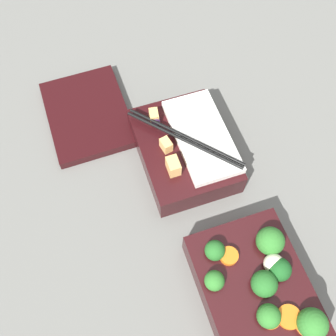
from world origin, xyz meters
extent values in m
plane|color=slate|center=(0.00, 0.00, 0.00)|extent=(3.00, 3.00, 0.00)
cube|color=black|center=(-0.12, 0.01, 0.02)|extent=(0.19, 0.14, 0.05)
sphere|color=#19511E|center=(-0.11, -0.03, 0.06)|extent=(0.03, 0.03, 0.03)
sphere|color=#236023|center=(-0.12, 0.00, 0.06)|extent=(0.04, 0.04, 0.04)
sphere|color=#2D7028|center=(-0.10, 0.06, 0.06)|extent=(0.03, 0.03, 0.03)
sphere|color=#2D7028|center=(-0.07, -0.03, 0.06)|extent=(0.04, 0.04, 0.04)
sphere|color=#2D7028|center=(-0.16, 0.01, 0.06)|extent=(0.03, 0.03, 0.03)
sphere|color=#2D7028|center=(-0.19, -0.04, 0.06)|extent=(0.04, 0.04, 0.04)
sphere|color=#236023|center=(-0.06, 0.04, 0.06)|extent=(0.03, 0.03, 0.03)
cylinder|color=orange|center=(-0.16, 0.01, 0.05)|extent=(0.03, 0.03, 0.01)
cylinder|color=orange|center=(-0.17, -0.01, 0.05)|extent=(0.04, 0.04, 0.01)
cylinder|color=orange|center=(-0.07, 0.03, 0.05)|extent=(0.03, 0.03, 0.01)
cylinder|color=orange|center=(-0.19, -0.03, 0.05)|extent=(0.04, 0.04, 0.01)
sphere|color=beige|center=(-0.10, -0.02, 0.06)|extent=(0.03, 0.03, 0.03)
cube|color=black|center=(0.12, 0.02, 0.02)|extent=(0.19, 0.14, 0.05)
cube|color=white|center=(0.12, -0.01, 0.05)|extent=(0.16, 0.08, 0.01)
cube|color=#EAB266|center=(0.08, 0.06, 0.06)|extent=(0.03, 0.02, 0.03)
cube|color=#EAB266|center=(0.12, 0.06, 0.06)|extent=(0.02, 0.02, 0.02)
cube|color=#EAB266|center=(0.18, 0.06, 0.06)|extent=(0.02, 0.02, 0.02)
sphere|color=#381942|center=(0.17, 0.06, 0.06)|extent=(0.02, 0.02, 0.02)
cylinder|color=black|center=(0.13, 0.02, 0.06)|extent=(0.16, 0.14, 0.01)
cylinder|color=black|center=(0.12, 0.03, 0.06)|extent=(0.16, 0.14, 0.01)
cube|color=black|center=(0.26, 0.16, 0.01)|extent=(0.18, 0.14, 0.02)
camera|label=1|loc=(-0.18, 0.16, 0.59)|focal=42.00mm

